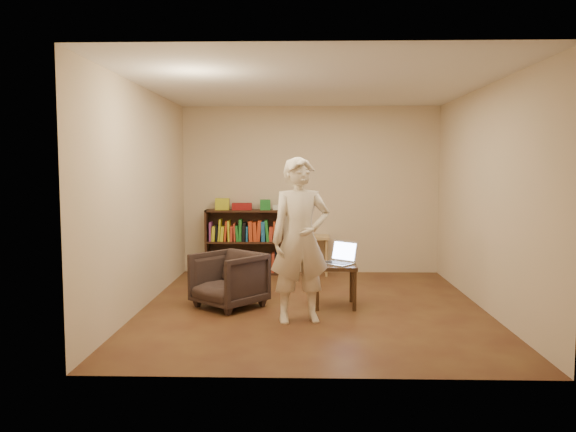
{
  "coord_description": "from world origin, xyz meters",
  "views": [
    {
      "loc": [
        -0.11,
        -6.55,
        1.66
      ],
      "look_at": [
        -0.3,
        0.35,
        1.06
      ],
      "focal_mm": 35.0,
      "sensor_mm": 36.0,
      "label": 1
    }
  ],
  "objects_px": {
    "bookshelf": "(245,246)",
    "armchair": "(229,280)",
    "side_table": "(335,271)",
    "laptop": "(340,259)",
    "stool": "(315,243)",
    "person": "(300,240)"
  },
  "relations": [
    {
      "from": "laptop",
      "to": "person",
      "type": "bearing_deg",
      "value": -83.58
    },
    {
      "from": "bookshelf",
      "to": "laptop",
      "type": "xyz_separation_m",
      "value": [
        1.35,
        -2.0,
        0.13
      ]
    },
    {
      "from": "stool",
      "to": "side_table",
      "type": "height_order",
      "value": "stool"
    },
    {
      "from": "bookshelf",
      "to": "laptop",
      "type": "relative_size",
      "value": 2.5
    },
    {
      "from": "stool",
      "to": "side_table",
      "type": "xyz_separation_m",
      "value": [
        0.19,
        -1.98,
        -0.07
      ]
    },
    {
      "from": "stool",
      "to": "laptop",
      "type": "height_order",
      "value": "laptop"
    },
    {
      "from": "armchair",
      "to": "side_table",
      "type": "bearing_deg",
      "value": 43.55
    },
    {
      "from": "armchair",
      "to": "laptop",
      "type": "xyz_separation_m",
      "value": [
        1.32,
        0.1,
        0.24
      ]
    },
    {
      "from": "armchair",
      "to": "stool",
      "type": "bearing_deg",
      "value": 103.05
    },
    {
      "from": "bookshelf",
      "to": "side_table",
      "type": "xyz_separation_m",
      "value": [
        1.29,
        -2.04,
        -0.02
      ]
    },
    {
      "from": "armchair",
      "to": "side_table",
      "type": "relative_size",
      "value": 1.42
    },
    {
      "from": "bookshelf",
      "to": "side_table",
      "type": "distance_m",
      "value": 2.41
    },
    {
      "from": "armchair",
      "to": "side_table",
      "type": "xyz_separation_m",
      "value": [
        1.26,
        0.06,
        0.09
      ]
    },
    {
      "from": "bookshelf",
      "to": "armchair",
      "type": "distance_m",
      "value": 2.11
    },
    {
      "from": "bookshelf",
      "to": "stool",
      "type": "xyz_separation_m",
      "value": [
        1.1,
        -0.06,
        0.05
      ]
    },
    {
      "from": "armchair",
      "to": "laptop",
      "type": "height_order",
      "value": "laptop"
    },
    {
      "from": "stool",
      "to": "person",
      "type": "relative_size",
      "value": 0.34
    },
    {
      "from": "bookshelf",
      "to": "side_table",
      "type": "relative_size",
      "value": 2.36
    },
    {
      "from": "side_table",
      "to": "armchair",
      "type": "bearing_deg",
      "value": -177.12
    },
    {
      "from": "armchair",
      "to": "bookshelf",
      "type": "bearing_deg",
      "value": 131.51
    },
    {
      "from": "bookshelf",
      "to": "person",
      "type": "bearing_deg",
      "value": -71.93
    },
    {
      "from": "side_table",
      "to": "person",
      "type": "distance_m",
      "value": 0.9
    }
  ]
}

